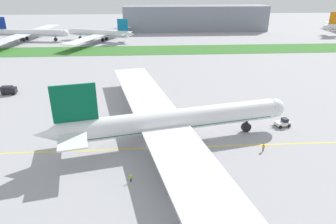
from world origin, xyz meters
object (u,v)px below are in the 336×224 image
(ground_crew_marshaller_front, at_px, (263,147))
(parked_airliner_far_right, at_px, (101,33))
(pushback_tug, at_px, (283,123))
(parked_airliner_far_centre, at_px, (28,33))
(ground_crew_wingwalker_starboard, at_px, (131,177))
(airliner_foreground, at_px, (169,121))
(service_truck_baggage_loader, at_px, (9,90))
(ground_crew_wingwalker_port, at_px, (175,192))

(ground_crew_marshaller_front, bearing_deg, parked_airliner_far_right, 111.44)
(pushback_tug, relative_size, parked_airliner_far_centre, 0.07)
(parked_airliner_far_right, bearing_deg, ground_crew_wingwalker_starboard, -80.26)
(pushback_tug, distance_m, parked_airliner_far_centre, 169.99)
(airliner_foreground, height_order, parked_airliner_far_right, airliner_foreground)
(airliner_foreground, xyz_separation_m, ground_crew_marshaller_front, (20.69, -5.51, -4.40))
(pushback_tug, distance_m, service_truck_baggage_loader, 86.79)
(ground_crew_wingwalker_port, bearing_deg, airliner_foreground, 89.07)
(pushback_tug, xyz_separation_m, service_truck_baggage_loader, (-81.51, 29.79, 0.51))
(ground_crew_wingwalker_starboard, bearing_deg, parked_airliner_far_centre, 115.20)
(airliner_foreground, height_order, service_truck_baggage_loader, airliner_foreground)
(ground_crew_wingwalker_port, xyz_separation_m, parked_airliner_far_centre, (-79.12, 155.97, 3.84))
(pushback_tug, xyz_separation_m, ground_crew_wingwalker_port, (-30.54, -26.14, 0.04))
(parked_airliner_far_right, bearing_deg, ground_crew_wingwalker_port, -77.67)
(ground_crew_wingwalker_starboard, xyz_separation_m, parked_airliner_far_right, (-25.34, 147.69, 3.72))
(ground_crew_wingwalker_starboard, distance_m, parked_airliner_far_right, 149.89)
(airliner_foreground, distance_m, parked_airliner_far_centre, 157.76)
(airliner_foreground, distance_m, parked_airliner_far_right, 137.05)
(pushback_tug, bearing_deg, service_truck_baggage_loader, 159.92)
(airliner_foreground, distance_m, service_truck_baggage_loader, 62.94)
(airliner_foreground, xyz_separation_m, pushback_tug, (30.22, 6.47, -4.47))
(airliner_foreground, xyz_separation_m, ground_crew_wingwalker_starboard, (-8.31, -14.83, -4.46))
(airliner_foreground, distance_m, ground_crew_wingwalker_port, 20.17)
(ground_crew_wingwalker_starboard, height_order, parked_airliner_far_right, parked_airliner_far_right)
(ground_crew_wingwalker_port, height_order, parked_airliner_far_right, parked_airliner_far_right)
(service_truck_baggage_loader, height_order, parked_airliner_far_right, parked_airliner_far_right)
(service_truck_baggage_loader, relative_size, parked_airliner_far_right, 0.07)
(ground_crew_wingwalker_port, xyz_separation_m, service_truck_baggage_loader, (-50.98, 55.93, 0.47))
(ground_crew_marshaller_front, bearing_deg, pushback_tug, 51.49)
(ground_crew_marshaller_front, bearing_deg, airliner_foreground, 165.08)
(service_truck_baggage_loader, bearing_deg, ground_crew_marshaller_front, -30.13)
(ground_crew_wingwalker_port, bearing_deg, service_truck_baggage_loader, 132.35)
(ground_crew_wingwalker_port, bearing_deg, ground_crew_wingwalker_starboard, 148.78)
(pushback_tug, bearing_deg, parked_airliner_far_right, 116.81)
(ground_crew_marshaller_front, height_order, ground_crew_wingwalker_starboard, ground_crew_marshaller_front)
(airliner_foreground, bearing_deg, parked_airliner_far_centre, 120.24)
(pushback_tug, relative_size, service_truck_baggage_loader, 1.20)
(pushback_tug, bearing_deg, parked_airliner_far_centre, 130.19)
(ground_crew_marshaller_front, xyz_separation_m, service_truck_baggage_loader, (-71.98, 41.77, 0.44))
(ground_crew_wingwalker_starboard, distance_m, service_truck_baggage_loader, 66.76)
(ground_crew_wingwalker_starboard, bearing_deg, ground_crew_marshaller_front, 17.81)
(parked_airliner_far_centre, bearing_deg, ground_crew_wingwalker_port, -63.10)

